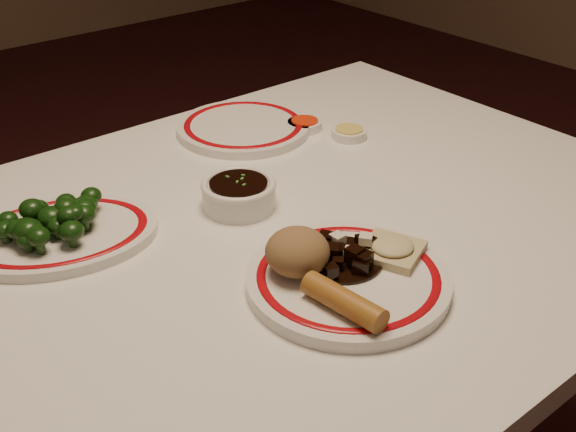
{
  "coord_description": "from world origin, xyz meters",
  "views": [
    {
      "loc": [
        -0.57,
        -0.7,
        1.3
      ],
      "look_at": [
        -0.04,
        -0.06,
        0.8
      ],
      "focal_mm": 45.0,
      "sensor_mm": 36.0,
      "label": 1
    }
  ],
  "objects_px": {
    "dining_table": "(284,273)",
    "main_plate": "(348,280)",
    "rice_mound": "(297,252)",
    "broccoli_pile": "(52,219)",
    "broccoli_plate": "(58,235)",
    "fried_wonton": "(392,249)",
    "stirfry_heap": "(345,255)",
    "soy_bowl": "(239,195)",
    "spring_roll": "(344,301)"
  },
  "relations": [
    {
      "from": "dining_table",
      "to": "main_plate",
      "type": "height_order",
      "value": "main_plate"
    },
    {
      "from": "rice_mound",
      "to": "broccoli_pile",
      "type": "bearing_deg",
      "value": 124.37
    },
    {
      "from": "rice_mound",
      "to": "broccoli_plate",
      "type": "relative_size",
      "value": 0.25
    },
    {
      "from": "broccoli_pile",
      "to": "broccoli_plate",
      "type": "bearing_deg",
      "value": 27.8
    },
    {
      "from": "fried_wonton",
      "to": "stirfry_heap",
      "type": "height_order",
      "value": "stirfry_heap"
    },
    {
      "from": "rice_mound",
      "to": "soy_bowl",
      "type": "relative_size",
      "value": 0.74
    },
    {
      "from": "main_plate",
      "to": "soy_bowl",
      "type": "distance_m",
      "value": 0.25
    },
    {
      "from": "fried_wonton",
      "to": "stirfry_heap",
      "type": "bearing_deg",
      "value": 154.74
    },
    {
      "from": "broccoli_pile",
      "to": "soy_bowl",
      "type": "height_order",
      "value": "broccoli_pile"
    },
    {
      "from": "fried_wonton",
      "to": "main_plate",
      "type": "bearing_deg",
      "value": 177.53
    },
    {
      "from": "stirfry_heap",
      "to": "broccoli_plate",
      "type": "relative_size",
      "value": 0.33
    },
    {
      "from": "dining_table",
      "to": "rice_mound",
      "type": "distance_m",
      "value": 0.21
    },
    {
      "from": "soy_bowl",
      "to": "fried_wonton",
      "type": "bearing_deg",
      "value": -76.61
    },
    {
      "from": "fried_wonton",
      "to": "stirfry_heap",
      "type": "relative_size",
      "value": 0.89
    },
    {
      "from": "broccoli_pile",
      "to": "soy_bowl",
      "type": "xyz_separation_m",
      "value": [
        0.26,
        -0.08,
        -0.02
      ]
    },
    {
      "from": "soy_bowl",
      "to": "stirfry_heap",
      "type": "bearing_deg",
      "value": -89.51
    },
    {
      "from": "main_plate",
      "to": "stirfry_heap",
      "type": "xyz_separation_m",
      "value": [
        0.02,
        0.02,
        0.02
      ]
    },
    {
      "from": "main_plate",
      "to": "broccoli_plate",
      "type": "xyz_separation_m",
      "value": [
        -0.24,
        0.34,
        -0.0
      ]
    },
    {
      "from": "soy_bowl",
      "to": "broccoli_pile",
      "type": "bearing_deg",
      "value": 162.18
    },
    {
      "from": "spring_roll",
      "to": "broccoli_pile",
      "type": "height_order",
      "value": "broccoli_pile"
    },
    {
      "from": "main_plate",
      "to": "soy_bowl",
      "type": "relative_size",
      "value": 2.73
    },
    {
      "from": "main_plate",
      "to": "fried_wonton",
      "type": "relative_size",
      "value": 3.09
    },
    {
      "from": "rice_mound",
      "to": "soy_bowl",
      "type": "distance_m",
      "value": 0.22
    },
    {
      "from": "rice_mound",
      "to": "spring_roll",
      "type": "bearing_deg",
      "value": -96.79
    },
    {
      "from": "main_plate",
      "to": "rice_mound",
      "type": "bearing_deg",
      "value": 133.41
    },
    {
      "from": "rice_mound",
      "to": "main_plate",
      "type": "bearing_deg",
      "value": -46.59
    },
    {
      "from": "dining_table",
      "to": "soy_bowl",
      "type": "bearing_deg",
      "value": 106.92
    },
    {
      "from": "rice_mound",
      "to": "broccoli_pile",
      "type": "xyz_separation_m",
      "value": [
        -0.2,
        0.29,
        -0.01
      ]
    },
    {
      "from": "broccoli_plate",
      "to": "soy_bowl",
      "type": "height_order",
      "value": "soy_bowl"
    },
    {
      "from": "fried_wonton",
      "to": "soy_bowl",
      "type": "height_order",
      "value": "soy_bowl"
    },
    {
      "from": "spring_roll",
      "to": "fried_wonton",
      "type": "distance_m",
      "value": 0.14
    },
    {
      "from": "fried_wonton",
      "to": "broccoli_plate",
      "type": "xyz_separation_m",
      "value": [
        -0.31,
        0.34,
        -0.02
      ]
    },
    {
      "from": "rice_mound",
      "to": "soy_bowl",
      "type": "height_order",
      "value": "rice_mound"
    },
    {
      "from": "dining_table",
      "to": "main_plate",
      "type": "bearing_deg",
      "value": -102.22
    },
    {
      "from": "spring_roll",
      "to": "broccoli_pile",
      "type": "xyz_separation_m",
      "value": [
        -0.19,
        0.39,
        0.0
      ]
    },
    {
      "from": "main_plate",
      "to": "stirfry_heap",
      "type": "bearing_deg",
      "value": 56.49
    },
    {
      "from": "broccoli_pile",
      "to": "soy_bowl",
      "type": "relative_size",
      "value": 1.44
    },
    {
      "from": "dining_table",
      "to": "broccoli_pile",
      "type": "xyz_separation_m",
      "value": [
        -0.28,
        0.16,
        0.13
      ]
    },
    {
      "from": "dining_table",
      "to": "fried_wonton",
      "type": "bearing_deg",
      "value": -78.18
    },
    {
      "from": "dining_table",
      "to": "broccoli_plate",
      "type": "relative_size",
      "value": 3.6
    },
    {
      "from": "spring_roll",
      "to": "fried_wonton",
      "type": "relative_size",
      "value": 1.13
    },
    {
      "from": "stirfry_heap",
      "to": "soy_bowl",
      "type": "xyz_separation_m",
      "value": [
        -0.0,
        0.23,
        -0.01
      ]
    },
    {
      "from": "spring_roll",
      "to": "fried_wonton",
      "type": "xyz_separation_m",
      "value": [
        0.13,
        0.05,
        -0.01
      ]
    },
    {
      "from": "main_plate",
      "to": "spring_roll",
      "type": "xyz_separation_m",
      "value": [
        -0.06,
        -0.05,
        0.02
      ]
    },
    {
      "from": "main_plate",
      "to": "fried_wonton",
      "type": "distance_m",
      "value": 0.08
    },
    {
      "from": "stirfry_heap",
      "to": "broccoli_pile",
      "type": "height_order",
      "value": "broccoli_pile"
    },
    {
      "from": "dining_table",
      "to": "soy_bowl",
      "type": "height_order",
      "value": "soy_bowl"
    },
    {
      "from": "spring_roll",
      "to": "soy_bowl",
      "type": "height_order",
      "value": "spring_roll"
    },
    {
      "from": "dining_table",
      "to": "soy_bowl",
      "type": "relative_size",
      "value": 10.77
    },
    {
      "from": "main_plate",
      "to": "rice_mound",
      "type": "distance_m",
      "value": 0.08
    }
  ]
}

